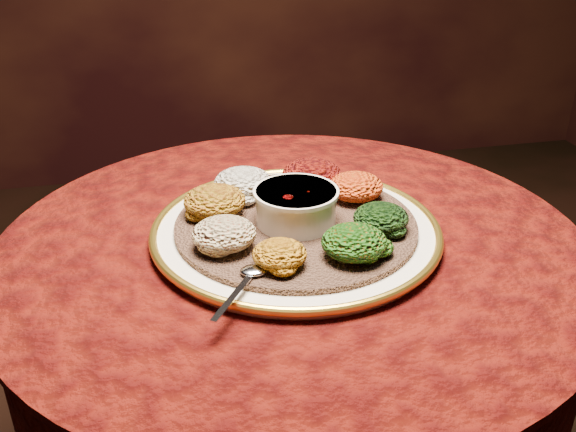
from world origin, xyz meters
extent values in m
cylinder|color=black|center=(0.00, 0.00, 0.34)|extent=(0.12, 0.12, 0.68)
cylinder|color=black|center=(0.00, 0.00, 0.70)|extent=(0.80, 0.80, 0.04)
cylinder|color=#410A05|center=(0.00, 0.00, 0.56)|extent=(0.93, 0.93, 0.34)
cylinder|color=#410A05|center=(0.00, 0.00, 0.73)|extent=(0.96, 0.96, 0.01)
cylinder|color=silver|center=(0.01, 0.00, 0.74)|extent=(0.54, 0.54, 0.02)
torus|color=gold|center=(0.01, 0.00, 0.75)|extent=(0.47, 0.47, 0.01)
cylinder|color=brown|center=(0.01, 0.00, 0.76)|extent=(0.39, 0.39, 0.01)
cylinder|color=silver|center=(0.01, 0.00, 0.79)|extent=(0.13, 0.13, 0.06)
cylinder|color=silver|center=(0.01, 0.00, 0.82)|extent=(0.14, 0.14, 0.01)
cylinder|color=#590406|center=(0.01, 0.00, 0.81)|extent=(0.11, 0.11, 0.01)
ellipsoid|color=silver|center=(-0.09, -0.14, 0.77)|extent=(0.04, 0.03, 0.01)
cube|color=silver|center=(-0.13, -0.20, 0.77)|extent=(0.07, 0.10, 0.00)
ellipsoid|color=silver|center=(-0.06, 0.12, 0.79)|extent=(0.10, 0.10, 0.05)
ellipsoid|color=black|center=(0.06, 0.12, 0.79)|extent=(0.11, 0.10, 0.05)
ellipsoid|color=#BC6D0F|center=(0.13, 0.06, 0.78)|extent=(0.09, 0.09, 0.05)
ellipsoid|color=black|center=(0.13, -0.05, 0.78)|extent=(0.09, 0.08, 0.04)
ellipsoid|color=#8E3C09|center=(0.06, -0.12, 0.79)|extent=(0.10, 0.09, 0.05)
ellipsoid|color=#A86E0E|center=(-0.05, -0.12, 0.78)|extent=(0.08, 0.07, 0.04)
ellipsoid|color=maroon|center=(-0.12, -0.06, 0.79)|extent=(0.10, 0.09, 0.05)
ellipsoid|color=#9A6F12|center=(-0.12, 0.05, 0.79)|extent=(0.10, 0.10, 0.05)
camera|label=1|loc=(-0.21, -0.89, 1.25)|focal=40.00mm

